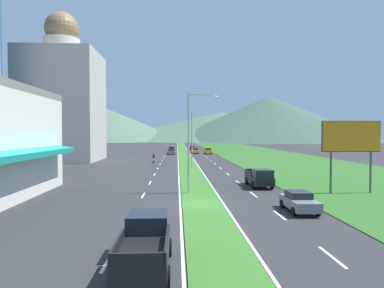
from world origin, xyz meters
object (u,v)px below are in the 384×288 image
Objects in this scene: street_lamp_near at (192,136)px; car_1 at (195,150)px; car_3 at (299,201)px; motorcycle_rider at (154,159)px; car_0 at (172,149)px; car_2 at (208,151)px; car_4 at (192,148)px; billboard_roadside at (351,139)px; car_5 at (171,152)px; pickup_truck_1 at (260,178)px; street_lamp_mid at (190,136)px; pickup_truck_0 at (145,244)px; car_6 at (195,151)px.

street_lamp_near is 2.20× the size of car_1.
car_3 is 44.34m from motorcycle_rider.
car_0 is 1.02× the size of car_2.
car_4 is (3.90, 85.07, -4.71)m from street_lamp_near.
car_4 is 2.35× the size of motorcycle_rider.
billboard_roadside is 63.53m from car_2.
pickup_truck_1 is (10.27, -57.28, 0.23)m from car_5.
motorcycle_rider is (-9.82, -50.93, -0.00)m from car_4.
street_lamp_mid is 37.07m from car_5.
street_lamp_near is 69.95m from car_1.
pickup_truck_1 is 33.55m from motorcycle_rider.
pickup_truck_0 and pickup_truck_1 have the same top height.
car_4 is at bearing 87.37° from street_lamp_near.
car_2 reaches higher than car_5.
street_lamp_mid is at bearing 88.15° from street_lamp_near.
car_5 is (-2.93, 60.61, -4.71)m from street_lamp_near.
pickup_truck_0 is (-10.02, -79.87, 0.18)m from car_2.
car_6 is at bearing -147.16° from car_0.
car_1 is at bearing 86.61° from street_lamp_near.
car_1 is (7.14, -5.12, -0.01)m from car_0.
motorcycle_rider is (-6.70, 10.14, -4.55)m from street_lamp_mid.
car_3 reaches higher than car_5.
billboard_roadside is 64.29m from car_5.
car_6 is 0.81× the size of pickup_truck_1.
car_6 is at bearing -4.61° from pickup_truck_0.
motorcycle_rider is (-13.26, 30.81, -0.24)m from pickup_truck_1.
car_2 reaches higher than car_0.
street_lamp_mid is at bearing 119.62° from billboard_roadside.
car_1 is 5.52m from car_6.
pickup_truck_0 is (-6.66, -103.00, 0.23)m from car_4.
car_2 is 23.38m from car_4.
car_2 is at bearing -179.92° from pickup_truck_1.
street_lamp_near is 2.29× the size of car_3.
car_5 is at bearing -62.35° from car_6.
street_lamp_mid is at bearing -4.82° from pickup_truck_0.
pickup_truck_0 is (-6.61, -82.10, 0.22)m from car_6.
car_6 is (6.86, -10.63, -0.02)m from car_0.
motorcycle_rider is at bearing 99.84° from street_lamp_near.
motorcycle_rider is at bearing -162.47° from car_3.
motorcycle_rider reaches higher than car_4.
street_lamp_mid is 2.12× the size of car_1.
motorcycle_rider is at bearing 120.75° from billboard_roadside.
car_4 is 1.16× the size of car_5.
car_5 is 78.54m from pickup_truck_0.
street_lamp_near is 2.36× the size of car_5.
car_2 is 0.94× the size of car_6.
car_6 is (3.85, 64.16, -4.70)m from street_lamp_near.
car_3 is 0.95× the size of car_6.
pickup_truck_1 is at bearing 2.77° from car_1.
street_lamp_near is 85.29m from car_4.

